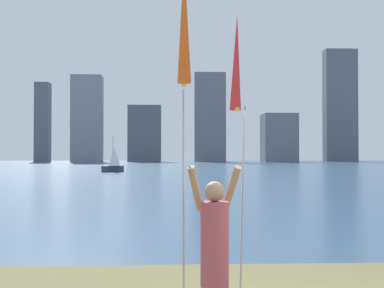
{
  "coord_description": "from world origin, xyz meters",
  "views": [
    {
      "loc": [
        -1.9,
        -5.76,
        1.99
      ],
      "look_at": [
        -1.12,
        15.31,
        2.39
      ],
      "focal_mm": 44.75,
      "sensor_mm": 36.0,
      "label": 1
    }
  ],
  "objects_px": {
    "sailboat_6": "(114,159)",
    "person": "(215,245)",
    "kite_flag_right": "(236,69)",
    "kite_flag_left": "(184,26)"
  },
  "relations": [
    {
      "from": "person",
      "to": "sailboat_6",
      "type": "distance_m",
      "value": 45.47
    },
    {
      "from": "sailboat_6",
      "to": "person",
      "type": "bearing_deg",
      "value": -81.36
    },
    {
      "from": "sailboat_6",
      "to": "kite_flag_left",
      "type": "bearing_deg",
      "value": -81.83
    },
    {
      "from": "person",
      "to": "kite_flag_right",
      "type": "height_order",
      "value": "kite_flag_right"
    },
    {
      "from": "sailboat_6",
      "to": "kite_flag_right",
      "type": "bearing_deg",
      "value": -80.75
    },
    {
      "from": "person",
      "to": "kite_flag_right",
      "type": "bearing_deg",
      "value": 64.39
    },
    {
      "from": "kite_flag_right",
      "to": "sailboat_6",
      "type": "relative_size",
      "value": 1.0
    },
    {
      "from": "kite_flag_right",
      "to": "sailboat_6",
      "type": "bearing_deg",
      "value": 99.25
    },
    {
      "from": "person",
      "to": "sailboat_6",
      "type": "bearing_deg",
      "value": 98.67
    },
    {
      "from": "person",
      "to": "kite_flag_left",
      "type": "xyz_separation_m",
      "value": [
        -0.36,
        -0.1,
        2.57
      ]
    }
  ]
}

